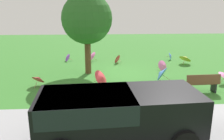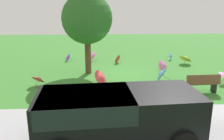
{
  "view_description": "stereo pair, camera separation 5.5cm",
  "coord_description": "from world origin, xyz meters",
  "px_view_note": "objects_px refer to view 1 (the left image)",
  "views": [
    {
      "loc": [
        1.21,
        13.51,
        3.88
      ],
      "look_at": [
        0.49,
        1.58,
        0.6
      ],
      "focal_mm": 37.3,
      "sensor_mm": 36.0,
      "label": 1
    },
    {
      "loc": [
        1.16,
        13.51,
        3.88
      ],
      "look_at": [
        0.49,
        1.58,
        0.6
      ],
      "focal_mm": 37.3,
      "sensor_mm": 36.0,
      "label": 2
    }
  ],
  "objects_px": {
    "shade_tree": "(87,19)",
    "parasol_red_1": "(117,59)",
    "van_dark": "(114,113)",
    "parasol_yellow_0": "(185,58)",
    "parasol_blue_2": "(161,73)",
    "park_bench": "(202,83)",
    "parasol_red_0": "(102,78)",
    "parasol_pink_0": "(163,66)",
    "parasol_red_5": "(39,79)",
    "parasol_pink_4": "(91,56)",
    "parasol_blue_0": "(171,56)",
    "parasol_purple_0": "(67,57)"
  },
  "relations": [
    {
      "from": "shade_tree",
      "to": "parasol_red_1",
      "type": "xyz_separation_m",
      "value": [
        -1.9,
        -2.46,
        -2.87
      ]
    },
    {
      "from": "van_dark",
      "to": "parasol_yellow_0",
      "type": "height_order",
      "value": "van_dark"
    },
    {
      "from": "parasol_yellow_0",
      "to": "parasol_blue_2",
      "type": "xyz_separation_m",
      "value": [
        2.74,
        3.72,
        0.01
      ]
    },
    {
      "from": "shade_tree",
      "to": "van_dark",
      "type": "bearing_deg",
      "value": 97.9
    },
    {
      "from": "park_bench",
      "to": "parasol_blue_2",
      "type": "bearing_deg",
      "value": -50.25
    },
    {
      "from": "parasol_yellow_0",
      "to": "parasol_red_0",
      "type": "height_order",
      "value": "parasol_red_0"
    },
    {
      "from": "parasol_pink_0",
      "to": "parasol_red_5",
      "type": "bearing_deg",
      "value": 19.08
    },
    {
      "from": "parasol_yellow_0",
      "to": "parasol_pink_4",
      "type": "relative_size",
      "value": 1.16
    },
    {
      "from": "shade_tree",
      "to": "parasol_red_0",
      "type": "height_order",
      "value": "shade_tree"
    },
    {
      "from": "parasol_red_5",
      "to": "parasol_red_0",
      "type": "bearing_deg",
      "value": 178.1
    },
    {
      "from": "parasol_red_1",
      "to": "parasol_red_5",
      "type": "bearing_deg",
      "value": 47.71
    },
    {
      "from": "parasol_red_0",
      "to": "parasol_blue_2",
      "type": "distance_m",
      "value": 3.16
    },
    {
      "from": "van_dark",
      "to": "parasol_red_5",
      "type": "relative_size",
      "value": 5.53
    },
    {
      "from": "van_dark",
      "to": "parasol_red_0",
      "type": "xyz_separation_m",
      "value": [
        0.25,
        -5.05,
        -0.49
      ]
    },
    {
      "from": "shade_tree",
      "to": "parasol_red_1",
      "type": "height_order",
      "value": "shade_tree"
    },
    {
      "from": "parasol_pink_0",
      "to": "parasol_red_1",
      "type": "relative_size",
      "value": 1.16
    },
    {
      "from": "van_dark",
      "to": "parasol_pink_0",
      "type": "distance_m",
      "value": 8.39
    },
    {
      "from": "parasol_red_0",
      "to": "parasol_red_1",
      "type": "bearing_deg",
      "value": -103.16
    },
    {
      "from": "parasol_pink_0",
      "to": "parasol_blue_0",
      "type": "bearing_deg",
      "value": -114.99
    },
    {
      "from": "parasol_pink_4",
      "to": "parasol_red_5",
      "type": "xyz_separation_m",
      "value": [
        2.46,
        5.41,
        0.03
      ]
    },
    {
      "from": "shade_tree",
      "to": "parasol_blue_2",
      "type": "bearing_deg",
      "value": 154.63
    },
    {
      "from": "van_dark",
      "to": "park_bench",
      "type": "bearing_deg",
      "value": -138.86
    },
    {
      "from": "parasol_purple_0",
      "to": "park_bench",
      "type": "bearing_deg",
      "value": 135.9
    },
    {
      "from": "shade_tree",
      "to": "parasol_blue_0",
      "type": "bearing_deg",
      "value": -151.92
    },
    {
      "from": "van_dark",
      "to": "parasol_pink_4",
      "type": "bearing_deg",
      "value": -84.87
    },
    {
      "from": "van_dark",
      "to": "parasol_blue_2",
      "type": "relative_size",
      "value": 4.33
    },
    {
      "from": "parasol_pink_4",
      "to": "parasol_red_5",
      "type": "relative_size",
      "value": 1.15
    },
    {
      "from": "parasol_yellow_0",
      "to": "shade_tree",
      "type": "bearing_deg",
      "value": 15.73
    },
    {
      "from": "park_bench",
      "to": "parasol_pink_0",
      "type": "distance_m",
      "value": 3.86
    },
    {
      "from": "parasol_yellow_0",
      "to": "van_dark",
      "type": "bearing_deg",
      "value": 58.82
    },
    {
      "from": "shade_tree",
      "to": "parasol_red_5",
      "type": "bearing_deg",
      "value": 43.33
    },
    {
      "from": "park_bench",
      "to": "parasol_blue_0",
      "type": "distance_m",
      "value": 6.86
    },
    {
      "from": "shade_tree",
      "to": "parasol_pink_0",
      "type": "height_order",
      "value": "shade_tree"
    },
    {
      "from": "parasol_red_0",
      "to": "parasol_purple_0",
      "type": "xyz_separation_m",
      "value": [
        2.46,
        -5.56,
        -0.13
      ]
    },
    {
      "from": "parasol_pink_0",
      "to": "parasol_red_0",
      "type": "relative_size",
      "value": 0.78
    },
    {
      "from": "shade_tree",
      "to": "parasol_purple_0",
      "type": "relative_size",
      "value": 6.62
    },
    {
      "from": "parasol_yellow_0",
      "to": "parasol_red_5",
      "type": "height_order",
      "value": "parasol_yellow_0"
    },
    {
      "from": "park_bench",
      "to": "parasol_red_1",
      "type": "xyz_separation_m",
      "value": [
        3.46,
        -6.07,
        -0.15
      ]
    },
    {
      "from": "parasol_yellow_0",
      "to": "parasol_red_1",
      "type": "height_order",
      "value": "parasol_yellow_0"
    },
    {
      "from": "van_dark",
      "to": "parasol_blue_0",
      "type": "relative_size",
      "value": 7.36
    },
    {
      "from": "park_bench",
      "to": "parasol_red_0",
      "type": "bearing_deg",
      "value": -15.37
    },
    {
      "from": "parasol_red_0",
      "to": "park_bench",
      "type": "bearing_deg",
      "value": 164.63
    },
    {
      "from": "parasol_red_1",
      "to": "parasol_blue_2",
      "type": "distance_m",
      "value": 4.75
    },
    {
      "from": "shade_tree",
      "to": "parasol_pink_4",
      "type": "bearing_deg",
      "value": -91.4
    },
    {
      "from": "parasol_purple_0",
      "to": "parasol_blue_2",
      "type": "height_order",
      "value": "parasol_blue_2"
    },
    {
      "from": "parasol_pink_4",
      "to": "parasol_blue_0",
      "type": "bearing_deg",
      "value": -179.55
    },
    {
      "from": "van_dark",
      "to": "parasol_red_5",
      "type": "height_order",
      "value": "van_dark"
    },
    {
      "from": "van_dark",
      "to": "parasol_purple_0",
      "type": "distance_m",
      "value": 10.97
    },
    {
      "from": "parasol_blue_2",
      "to": "parasol_yellow_0",
      "type": "bearing_deg",
      "value": -126.35
    },
    {
      "from": "parasol_blue_0",
      "to": "parasol_pink_4",
      "type": "distance_m",
      "value": 5.95
    }
  ]
}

